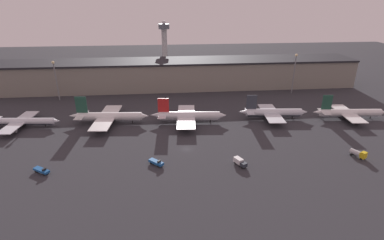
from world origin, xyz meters
The scene contains 14 objects.
ground centered at (0.00, 0.00, 0.00)m, with size 600.00×600.00×0.00m, color #2D2D33.
terminal_building centered at (0.00, 95.49, 10.04)m, with size 256.81×29.08×19.99m.
airplane_0 centered at (-82.19, 32.01, 3.06)m, with size 39.30×30.22×13.06m.
airplane_1 centered at (-38.32, 32.67, 3.75)m, with size 41.84×35.97×14.75m.
airplane_2 centered at (3.27, 29.90, 3.70)m, with size 40.42×34.35×13.41m.
airplane_3 centered at (49.45, 30.50, 3.56)m, with size 37.96×28.44×13.51m.
airplane_4 centered at (90.96, 26.54, 3.43)m, with size 40.67×27.93×13.54m.
service_vehicle_0 centered at (-56.32, -13.67, 1.14)m, with size 7.03×5.62×2.44m.
service_vehicle_1 centered at (70.45, -13.91, 1.78)m, with size 5.03×6.66×3.32m.
service_vehicle_2 centered at (-13.07, -12.03, 1.21)m, with size 6.24×6.05×2.58m.
service_vehicle_3 centered at (19.92, -15.39, 1.58)m, with size 4.71×6.52×2.75m.
lamp_post_0 centered at (-76.17, 74.17, 16.04)m, with size 1.80×1.80×25.25m.
lamp_post_1 centered at (78.44, 74.17, 16.97)m, with size 1.80×1.80×26.94m.
control_tower centered at (-7.25, 141.95, 25.20)m, with size 9.00×9.00×43.40m.
Camera 1 is at (-8.80, -115.87, 62.58)m, focal length 28.00 mm.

